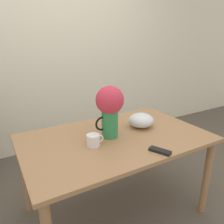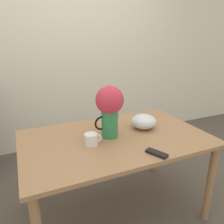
% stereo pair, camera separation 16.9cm
% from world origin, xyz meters
% --- Properties ---
extents(ground_plane, '(12.00, 12.00, 0.00)m').
position_xyz_m(ground_plane, '(0.00, 0.00, 0.00)').
color(ground_plane, brown).
extents(wall_back, '(8.00, 0.05, 2.60)m').
position_xyz_m(wall_back, '(0.00, 1.62, 1.30)').
color(wall_back, '#EDE5CC').
rests_on(wall_back, ground_plane).
extents(table, '(1.46, 0.91, 0.73)m').
position_xyz_m(table, '(-0.04, 0.10, 0.64)').
color(table, '#A3754C').
rests_on(table, ground_plane).
extents(flower_vase, '(0.23, 0.22, 0.41)m').
position_xyz_m(flower_vase, '(-0.08, 0.12, 0.98)').
color(flower_vase, '#2D844C').
rests_on(flower_vase, table).
extents(coffee_mug, '(0.13, 0.10, 0.09)m').
position_xyz_m(coffee_mug, '(-0.26, 0.04, 0.77)').
color(coffee_mug, white).
rests_on(coffee_mug, table).
extents(white_bowl, '(0.22, 0.22, 0.12)m').
position_xyz_m(white_bowl, '(0.26, 0.16, 0.79)').
color(white_bowl, silver).
rests_on(white_bowl, table).
extents(remote_control, '(0.11, 0.16, 0.02)m').
position_xyz_m(remote_control, '(0.10, -0.27, 0.74)').
color(remote_control, black).
rests_on(remote_control, table).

